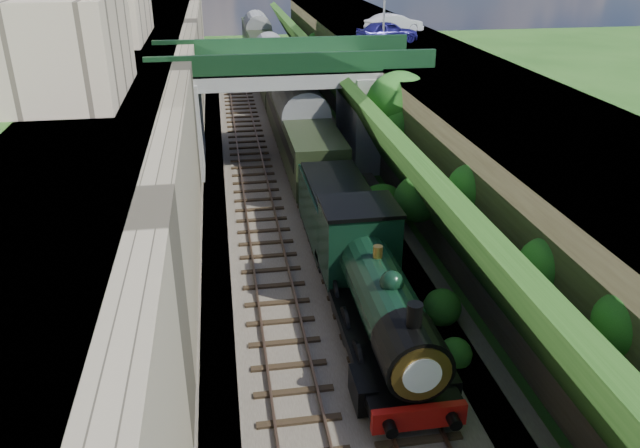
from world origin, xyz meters
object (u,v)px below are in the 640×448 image
(tree, at_px, (400,107))
(car_blue, at_px, (387,32))
(locomotive, at_px, (377,295))
(road_bridge, at_px, (296,98))
(tender, at_px, (337,216))
(car_silver, at_px, (394,24))

(tree, relative_size, car_blue, 1.52)
(locomotive, bearing_deg, tree, 71.76)
(road_bridge, relative_size, tender, 2.67)
(car_silver, bearing_deg, road_bridge, 123.22)
(road_bridge, height_order, tender, road_bridge)
(tree, bearing_deg, car_blue, 79.09)
(tree, xyz_separation_m, car_blue, (2.18, 11.31, 2.34))
(car_silver, distance_m, tender, 24.69)
(road_bridge, xyz_separation_m, tender, (0.26, -12.15, -2.46))
(car_silver, bearing_deg, tree, 149.70)
(tree, xyz_separation_m, tender, (-4.71, -6.94, -3.03))
(car_silver, bearing_deg, car_blue, 142.29)
(road_bridge, xyz_separation_m, car_blue, (7.15, 6.10, 2.91))
(tree, xyz_separation_m, car_silver, (3.84, 15.59, 2.33))
(road_bridge, xyz_separation_m, locomotive, (0.26, -19.51, -2.18))
(road_bridge, bearing_deg, car_silver, 49.66)
(car_silver, height_order, locomotive, car_silver)
(car_blue, height_order, car_silver, car_blue)
(road_bridge, xyz_separation_m, tree, (4.97, -5.21, 0.57))
(tree, bearing_deg, car_silver, 76.14)
(car_blue, xyz_separation_m, car_silver, (1.67, 4.28, -0.01))
(car_blue, bearing_deg, tender, 144.66)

